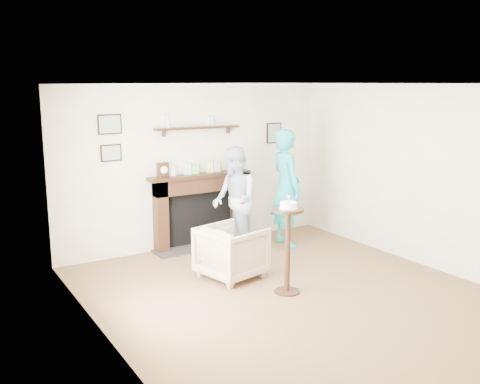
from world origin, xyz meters
name	(u,v)px	position (x,y,z in m)	size (l,w,h in m)	color
ground	(292,295)	(0.00, 0.00, 0.00)	(5.00, 5.00, 0.00)	brown
room_shell	(261,155)	(0.00, 0.69, 1.62)	(4.54, 5.02, 2.52)	beige
armchair	(232,277)	(-0.30, 0.92, 0.00)	(0.74, 0.76, 0.69)	tan
man	(235,251)	(0.30, 1.85, 0.00)	(0.78, 0.61, 1.60)	#A4B3CD
woman	(285,245)	(1.16, 1.73, 0.00)	(0.67, 0.44, 1.83)	#21BBB4
pedestal_table	(288,234)	(0.00, 0.11, 0.74)	(0.38, 0.38, 1.21)	black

